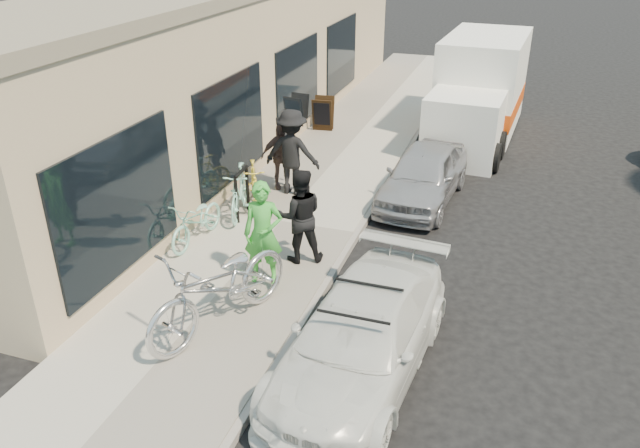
# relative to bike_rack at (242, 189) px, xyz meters

# --- Properties ---
(ground) EXTENTS (120.00, 120.00, 0.00)m
(ground) POSITION_rel_bike_rack_xyz_m (2.82, -2.98, -0.75)
(ground) COLOR black
(ground) RESTS_ON ground
(sidewalk) EXTENTS (3.00, 34.00, 0.15)m
(sidewalk) POSITION_rel_bike_rack_xyz_m (0.82, 0.02, -0.67)
(sidewalk) COLOR #A39E92
(sidewalk) RESTS_ON ground
(curb) EXTENTS (0.12, 34.00, 0.13)m
(curb) POSITION_rel_bike_rack_xyz_m (2.37, 0.02, -0.68)
(curb) COLOR gray
(curb) RESTS_ON ground
(storefront) EXTENTS (3.60, 20.00, 4.22)m
(storefront) POSITION_rel_bike_rack_xyz_m (-2.42, 5.00, 1.38)
(storefront) COLOR tan
(storefront) RESTS_ON ground
(bike_rack) EXTENTS (0.13, 0.70, 0.99)m
(bike_rack) POSITION_rel_bike_rack_xyz_m (0.00, 0.00, 0.00)
(bike_rack) COLOR black
(bike_rack) RESTS_ON sidewalk
(sandwich_board) EXTENTS (0.63, 0.63, 0.92)m
(sandwich_board) POSITION_rel_bike_rack_xyz_m (-0.22, 5.82, -0.13)
(sandwich_board) COLOR #311D0D
(sandwich_board) RESTS_ON sidewalk
(sedan_white) EXTENTS (2.00, 4.21, 1.23)m
(sedan_white) POSITION_rel_bike_rack_xyz_m (3.48, -3.73, -0.15)
(sedan_white) COLOR silver
(sedan_white) RESTS_ON ground
(sedan_silver) EXTENTS (1.71, 3.63, 1.20)m
(sedan_silver) POSITION_rel_bike_rack_xyz_m (3.26, 2.23, -0.15)
(sedan_silver) COLOR #A6A5AB
(sedan_silver) RESTS_ON ground
(moving_truck) EXTENTS (2.35, 5.58, 2.69)m
(moving_truck) POSITION_rel_bike_rack_xyz_m (3.86, 7.15, 0.45)
(moving_truck) COLOR white
(moving_truck) RESTS_ON ground
(tandem_bike) EXTENTS (1.79, 2.79, 1.39)m
(tandem_bike) POSITION_rel_bike_rack_xyz_m (1.34, -3.57, 0.10)
(tandem_bike) COLOR silver
(tandem_bike) RESTS_ON sidewalk
(woman_rider) EXTENTS (0.72, 0.56, 1.76)m
(woman_rider) POSITION_rel_bike_rack_xyz_m (1.40, -2.14, 0.28)
(woman_rider) COLOR green
(woman_rider) RESTS_ON sidewalk
(man_standing) EXTENTS (1.02, 0.93, 1.70)m
(man_standing) POSITION_rel_bike_rack_xyz_m (1.71, -1.29, 0.25)
(man_standing) COLOR black
(man_standing) RESTS_ON sidewalk
(cruiser_bike_a) EXTENTS (0.88, 1.73, 1.00)m
(cruiser_bike_a) POSITION_rel_bike_rack_xyz_m (-0.08, 0.06, -0.10)
(cruiser_bike_a) COLOR #93DCC7
(cruiser_bike_a) RESTS_ON sidewalk
(cruiser_bike_b) EXTENTS (0.66, 1.66, 0.85)m
(cruiser_bike_b) POSITION_rel_bike_rack_xyz_m (-0.32, -1.28, -0.17)
(cruiser_bike_b) COLOR #93DCC7
(cruiser_bike_b) RESTS_ON sidewalk
(cruiser_bike_c) EXTENTS (1.05, 1.50, 0.89)m
(cruiser_bike_c) POSITION_rel_bike_rack_xyz_m (-0.01, 0.61, -0.15)
(cruiser_bike_c) COLOR yellow
(cruiser_bike_c) RESTS_ON sidewalk
(bystander_a) EXTENTS (1.22, 0.73, 1.86)m
(bystander_a) POSITION_rel_bike_rack_xyz_m (0.53, 1.44, 0.33)
(bystander_a) COLOR black
(bystander_a) RESTS_ON sidewalk
(bystander_b) EXTENTS (0.92, 0.77, 1.47)m
(bystander_b) POSITION_rel_bike_rack_xyz_m (0.19, 1.63, 0.14)
(bystander_b) COLOR brown
(bystander_b) RESTS_ON sidewalk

